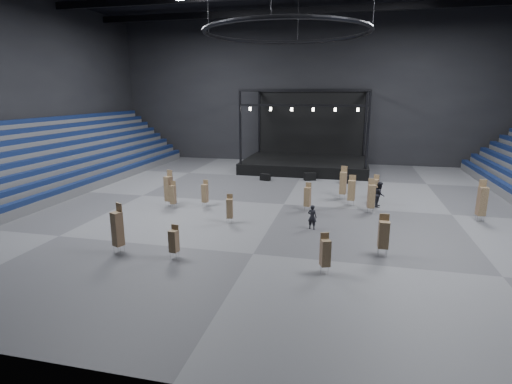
% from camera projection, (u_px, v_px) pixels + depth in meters
% --- Properties ---
extents(floor, '(50.00, 50.00, 0.00)m').
position_uv_depth(floor, '(284.00, 204.00, 32.07)').
color(floor, '#545457').
rests_on(floor, ground).
extents(wall_back, '(50.00, 0.20, 18.00)m').
position_uv_depth(wall_back, '(312.00, 91.00, 49.76)').
color(wall_back, black).
rests_on(wall_back, ground).
extents(wall_front, '(50.00, 0.20, 18.00)m').
position_uv_depth(wall_front, '(155.00, 80.00, 10.07)').
color(wall_front, black).
rests_on(wall_front, ground).
extents(wall_left, '(0.20, 42.00, 18.00)m').
position_uv_depth(wall_left, '(8.00, 90.00, 35.46)').
color(wall_left, black).
rests_on(wall_left, ground).
extents(bleachers_left, '(7.20, 40.00, 6.40)m').
position_uv_depth(bleachers_left, '(38.00, 171.00, 36.75)').
color(bleachers_left, '#505053').
rests_on(bleachers_left, floor).
extents(stage, '(14.00, 10.00, 9.20)m').
position_uv_depth(stage, '(306.00, 156.00, 47.07)').
color(stage, black).
rests_on(stage, floor).
extents(truss_ring, '(12.30, 12.30, 5.15)m').
position_uv_depth(truss_ring, '(287.00, 32.00, 28.95)').
color(truss_ring, black).
rests_on(truss_ring, ceiling).
extents(flight_case_left, '(1.12, 0.76, 0.68)m').
position_uv_depth(flight_case_left, '(265.00, 177.00, 40.84)').
color(flight_case_left, black).
rests_on(flight_case_left, floor).
extents(flight_case_mid, '(1.31, 1.00, 0.78)m').
position_uv_depth(flight_case_mid, '(310.00, 177.00, 40.90)').
color(flight_case_mid, black).
rests_on(flight_case_mid, floor).
extents(flight_case_right, '(1.19, 0.63, 0.78)m').
position_uv_depth(flight_case_right, '(346.00, 179.00, 39.56)').
color(flight_case_right, black).
rests_on(flight_case_right, floor).
extents(chair_stack_0, '(0.42, 0.42, 2.12)m').
position_uv_depth(chair_stack_0, '(173.00, 194.00, 30.85)').
color(chair_stack_0, silver).
rests_on(chair_stack_0, floor).
extents(chair_stack_1, '(0.67, 0.67, 2.83)m').
position_uv_depth(chair_stack_1, '(118.00, 228.00, 22.03)').
color(chair_stack_1, silver).
rests_on(chair_stack_1, floor).
extents(chair_stack_2, '(0.58, 0.58, 2.27)m').
position_uv_depth(chair_stack_2, '(375.00, 188.00, 32.50)').
color(chair_stack_2, silver).
rests_on(chair_stack_2, floor).
extents(chair_stack_4, '(0.60, 0.60, 2.93)m').
position_uv_depth(chair_stack_4, '(482.00, 201.00, 27.49)').
color(chair_stack_4, silver).
rests_on(chair_stack_4, floor).
extents(chair_stack_5, '(0.53, 0.53, 2.18)m').
position_uv_depth(chair_stack_5, '(307.00, 196.00, 30.05)').
color(chair_stack_5, silver).
rests_on(chair_stack_5, floor).
extents(chair_stack_6, '(0.49, 0.49, 2.01)m').
position_uv_depth(chair_stack_6, '(230.00, 208.00, 27.26)').
color(chair_stack_6, silver).
rests_on(chair_stack_6, floor).
extents(chair_stack_7, '(0.59, 0.59, 2.04)m').
position_uv_depth(chair_stack_7, '(325.00, 252.00, 19.59)').
color(chair_stack_7, silver).
rests_on(chair_stack_7, floor).
extents(chair_stack_8, '(0.48, 0.48, 2.14)m').
position_uv_depth(chair_stack_8, '(205.00, 193.00, 31.21)').
color(chair_stack_8, silver).
rests_on(chair_stack_8, floor).
extents(chair_stack_9, '(0.56, 0.56, 2.58)m').
position_uv_depth(chair_stack_9, '(371.00, 196.00, 29.49)').
color(chair_stack_9, silver).
rests_on(chair_stack_9, floor).
extents(chair_stack_10, '(0.60, 0.60, 2.78)m').
position_uv_depth(chair_stack_10, '(343.00, 182.00, 33.42)').
color(chair_stack_10, silver).
rests_on(chair_stack_10, floor).
extents(chair_stack_11, '(0.57, 0.57, 2.33)m').
position_uv_depth(chair_stack_11, '(384.00, 234.00, 21.67)').
color(chair_stack_11, silver).
rests_on(chair_stack_11, floor).
extents(chair_stack_12, '(0.65, 0.65, 2.88)m').
position_uv_depth(chair_stack_12, '(169.00, 188.00, 31.23)').
color(chair_stack_12, silver).
rests_on(chair_stack_12, floor).
extents(chair_stack_13, '(0.49, 0.49, 1.85)m').
position_uv_depth(chair_stack_13, '(174.00, 241.00, 21.40)').
color(chair_stack_13, silver).
rests_on(chair_stack_13, floor).
extents(chair_stack_14, '(0.61, 0.61, 2.43)m').
position_uv_depth(chair_stack_14, '(352.00, 190.00, 31.44)').
color(chair_stack_14, silver).
rests_on(chair_stack_14, floor).
extents(man_center, '(0.68, 0.54, 1.65)m').
position_uv_depth(man_center, '(312.00, 217.00, 26.04)').
color(man_center, black).
rests_on(man_center, floor).
extents(crew_member, '(0.89, 1.07, 1.98)m').
position_uv_depth(crew_member, '(380.00, 194.00, 31.23)').
color(crew_member, black).
rests_on(crew_member, floor).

